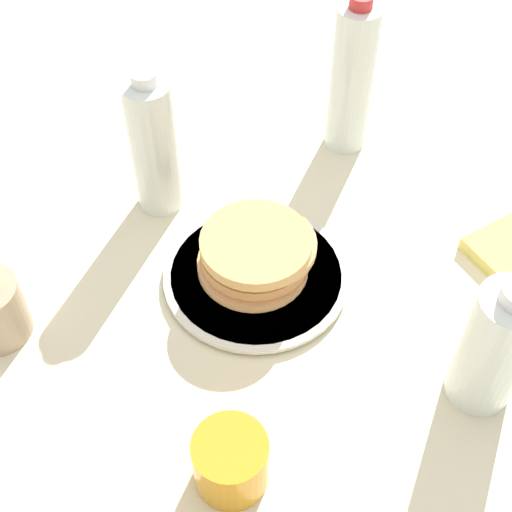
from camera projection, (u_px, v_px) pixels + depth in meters
The scene contains 7 objects.
ground_plane at pixel (273, 295), 0.94m from camera, with size 4.00×4.00×0.00m, color beige.
plate at pixel (256, 275), 0.96m from camera, with size 0.25×0.25×0.01m.
pancake_stack at pixel (255, 255), 0.93m from camera, with size 0.16×0.16×0.07m.
juice_glass at pixel (231, 462), 0.76m from camera, with size 0.08×0.08×0.08m.
water_bottle_near at pixel (154, 146), 0.98m from camera, with size 0.07×0.07×0.23m.
water_bottle_mid at pixel (352, 79), 1.05m from camera, with size 0.06×0.06×0.25m.
water_bottle_far at pixel (495, 348), 0.78m from camera, with size 0.08×0.08×0.19m.
Camera 1 is at (-0.02, -0.57, 0.76)m, focal length 50.00 mm.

